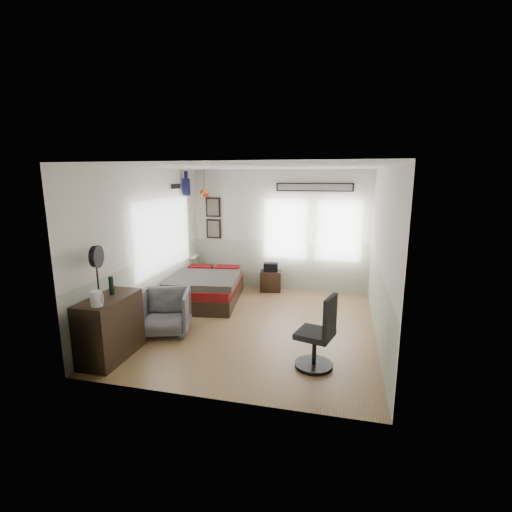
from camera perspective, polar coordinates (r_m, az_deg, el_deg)
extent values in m
cube|color=olive|center=(6.58, 0.04, -10.65)|extent=(4.00, 4.50, 0.01)
cube|color=silver|center=(8.36, 3.62, 3.90)|extent=(4.00, 0.02, 2.70)
cube|color=silver|center=(4.09, -7.30, -4.91)|extent=(4.00, 0.02, 2.70)
cube|color=silver|center=(6.92, -16.30, 1.71)|extent=(0.02, 4.50, 2.70)
cube|color=silver|center=(6.05, 18.80, 0.11)|extent=(0.02, 4.50, 2.70)
cube|color=white|center=(6.07, 0.04, 13.62)|extent=(4.00, 4.50, 0.02)
cube|color=#AEB79E|center=(8.50, 3.54, -1.45)|extent=(4.00, 0.01, 1.10)
cube|color=#AEB79E|center=(7.10, -15.86, -4.66)|extent=(0.01, 4.50, 1.10)
cube|color=#AEB79E|center=(6.26, 18.22, -7.07)|extent=(0.01, 4.50, 1.10)
cube|color=silver|center=(7.36, -13.98, 3.23)|extent=(0.03, 2.20, 1.35)
cube|color=silver|center=(8.29, 4.60, 4.16)|extent=(0.95, 0.03, 1.30)
cube|color=silver|center=(8.19, 12.59, 3.82)|extent=(0.95, 0.03, 1.30)
cube|color=black|center=(8.72, -6.53, 4.19)|extent=(0.35, 0.03, 0.45)
cube|color=black|center=(8.67, -6.61, 7.46)|extent=(0.35, 0.03, 0.45)
cube|color=#7F7259|center=(8.70, -6.57, 4.17)|extent=(0.27, 0.01, 0.37)
cube|color=#7F7259|center=(8.65, -6.65, 7.45)|extent=(0.27, 0.01, 0.37)
cube|color=black|center=(8.15, 8.96, 10.42)|extent=(1.65, 0.03, 0.18)
cube|color=gray|center=(8.13, 8.95, 10.41)|extent=(1.58, 0.01, 0.13)
cube|color=white|center=(7.82, -12.31, 10.44)|extent=(0.02, 0.48, 0.14)
sphere|color=red|center=(8.43, -7.93, 9.55)|extent=(0.20, 0.20, 0.20)
cube|color=black|center=(7.80, -7.59, -5.87)|extent=(1.50, 1.97, 0.29)
cube|color=maroon|center=(7.73, -7.64, -4.27)|extent=(1.46, 1.93, 0.16)
cube|color=#3F3E3B|center=(7.52, -8.21, -3.62)|extent=(1.49, 1.44, 0.13)
cube|color=maroon|center=(8.46, -7.81, -1.83)|extent=(0.54, 0.37, 0.13)
cube|color=maroon|center=(8.26, -3.91, -2.07)|extent=(0.54, 0.37, 0.13)
cube|color=black|center=(5.72, -21.50, -10.23)|extent=(0.48, 1.00, 0.90)
imported|color=slate|center=(6.34, -13.81, -8.38)|extent=(0.96, 0.98, 0.72)
cube|color=black|center=(8.41, 2.26, -3.85)|extent=(0.51, 0.43, 0.46)
cylinder|color=black|center=(5.32, 8.86, -16.24)|extent=(0.52, 0.52, 0.05)
cylinder|color=black|center=(5.22, 8.94, -14.09)|extent=(0.06, 0.06, 0.40)
cube|color=#282828|center=(5.13, 9.03, -11.79)|extent=(0.56, 0.56, 0.08)
cube|color=#282828|center=(4.96, 11.33, -9.02)|extent=(0.17, 0.42, 0.52)
cylinder|color=silver|center=(5.23, -23.36, -6.05)|extent=(0.15, 0.15, 0.20)
cube|color=silver|center=(5.17, -22.56, -6.05)|extent=(0.02, 0.02, 0.12)
cylinder|color=black|center=(5.64, -21.37, -4.27)|extent=(0.07, 0.07, 0.26)
cylinder|color=black|center=(5.47, -23.19, -3.22)|extent=(0.02, 0.02, 0.58)
cylinder|color=black|center=(5.40, -23.46, -0.07)|extent=(0.11, 0.29, 0.29)
cylinder|color=black|center=(5.38, -23.13, -0.09)|extent=(0.08, 0.31, 0.31)
cube|color=black|center=(8.33, 2.27, -1.72)|extent=(0.35, 0.26, 0.19)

